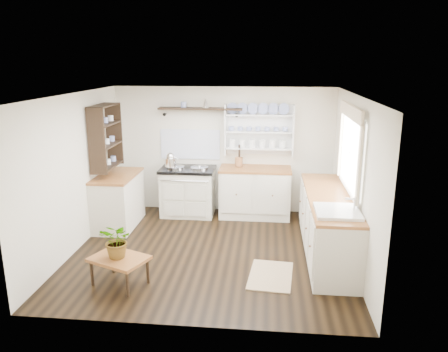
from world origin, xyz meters
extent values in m
cube|color=black|center=(0.00, 0.00, 0.00)|extent=(4.00, 3.80, 0.01)
cube|color=silver|center=(0.00, 1.90, 1.15)|extent=(4.00, 0.02, 2.30)
cube|color=silver|center=(2.00, 0.00, 1.15)|extent=(0.02, 3.80, 2.30)
cube|color=silver|center=(-2.00, 0.00, 1.15)|extent=(0.02, 3.80, 2.30)
cube|color=white|center=(0.00, 0.00, 2.30)|extent=(4.00, 3.80, 0.01)
cube|color=white|center=(1.96, 0.15, 1.50)|extent=(0.04, 1.40, 1.00)
cube|color=white|center=(1.94, 0.15, 1.50)|extent=(0.02, 1.50, 1.10)
cube|color=#F8E1C6|center=(1.92, 0.15, 2.08)|extent=(0.04, 1.55, 0.18)
cube|color=beige|center=(-0.62, 1.57, 0.41)|extent=(0.94, 0.61, 0.82)
cube|color=black|center=(-0.62, 1.57, 0.85)|extent=(0.98, 0.65, 0.05)
cylinder|color=silver|center=(-0.83, 1.57, 0.89)|extent=(0.32, 0.32, 0.03)
cylinder|color=silver|center=(-0.40, 1.57, 0.89)|extent=(0.32, 0.32, 0.03)
cylinder|color=silver|center=(-0.62, 1.23, 0.73)|extent=(0.84, 0.02, 0.02)
cube|color=beige|center=(0.60, 1.60, 0.44)|extent=(1.25, 0.60, 0.88)
cube|color=brown|center=(0.60, 1.60, 0.88)|extent=(1.27, 0.63, 0.04)
cube|color=beige|center=(1.70, 0.10, 0.44)|extent=(0.60, 2.40, 0.88)
cube|color=brown|center=(1.70, 0.10, 0.88)|extent=(0.62, 2.43, 0.04)
cube|color=white|center=(1.70, -0.65, 0.80)|extent=(0.55, 0.60, 0.28)
cylinder|color=silver|center=(1.90, -0.65, 1.00)|extent=(0.02, 0.02, 0.22)
cube|color=beige|center=(-1.70, 0.90, 0.44)|extent=(0.60, 1.10, 0.88)
cube|color=brown|center=(-1.70, 0.90, 0.88)|extent=(0.62, 1.13, 0.04)
cube|color=white|center=(0.65, 1.88, 1.55)|extent=(1.20, 0.03, 0.90)
cube|color=white|center=(0.65, 1.79, 1.55)|extent=(1.20, 0.22, 0.02)
cylinder|color=navy|center=(0.65, 1.80, 1.82)|extent=(0.20, 0.02, 0.20)
cube|color=black|center=(-0.40, 1.77, 1.92)|extent=(1.50, 0.24, 0.04)
cone|color=black|center=(-1.05, 1.84, 1.81)|extent=(0.06, 0.20, 0.06)
cone|color=black|center=(0.25, 1.84, 1.81)|extent=(0.06, 0.20, 0.06)
cube|color=black|center=(-1.84, 0.90, 1.55)|extent=(0.28, 0.80, 1.05)
cylinder|color=#986037|center=(0.30, 1.68, 0.99)|extent=(0.14, 0.14, 0.16)
cube|color=brown|center=(-1.01, -1.09, 0.35)|extent=(0.82, 0.71, 0.04)
cylinder|color=black|center=(-1.35, -1.15, 0.16)|extent=(0.04, 0.04, 0.33)
cylinder|color=black|center=(-1.20, -0.80, 0.16)|extent=(0.04, 0.04, 0.33)
cylinder|color=black|center=(-0.82, -1.38, 0.16)|extent=(0.04, 0.04, 0.33)
cylinder|color=black|center=(-0.67, -1.02, 0.16)|extent=(0.04, 0.04, 0.33)
imported|color=#3F7233|center=(-1.01, -1.09, 0.60)|extent=(0.50, 0.46, 0.46)
cube|color=#9C895A|center=(0.89, -0.69, 0.01)|extent=(0.63, 0.90, 0.02)
camera|label=1|loc=(0.80, -5.94, 2.76)|focal=35.00mm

